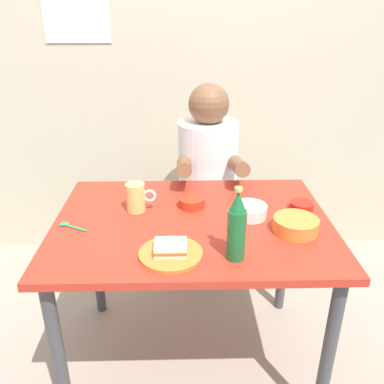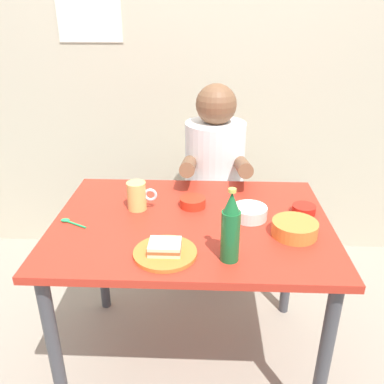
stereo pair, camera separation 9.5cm
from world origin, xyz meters
TOP-DOWN VIEW (x-y plane):
  - ground_plane at (0.00, 0.00)m, footprint 6.00×6.00m
  - wall_back at (-0.00, 1.05)m, footprint 4.40×0.09m
  - dining_table at (0.00, 0.00)m, footprint 1.10×0.80m
  - stool at (0.10, 0.63)m, footprint 0.34×0.34m
  - person_seated at (0.10, 0.62)m, footprint 0.33×0.56m
  - plate_orange at (-0.08, -0.25)m, footprint 0.22×0.22m
  - sandwich at (-0.08, -0.25)m, footprint 0.11×0.09m
  - beer_mug at (-0.23, 0.09)m, footprint 0.13×0.08m
  - beer_bottle at (0.14, -0.27)m, footprint 0.06×0.06m
  - sauce_bowl_chili at (0.00, 0.12)m, footprint 0.11×0.11m
  - rice_bowl_white at (0.23, 0.03)m, footprint 0.14×0.14m
  - soup_bowl_orange at (0.39, -0.10)m, footprint 0.17×0.17m
  - sambal_bowl_red at (0.46, 0.08)m, footprint 0.10×0.10m
  - spoon at (-0.48, -0.04)m, footprint 0.12×0.07m

SIDE VIEW (x-z plane):
  - ground_plane at x=0.00m, z-range 0.00..0.00m
  - stool at x=0.10m, z-range 0.12..0.57m
  - dining_table at x=0.00m, z-range 0.28..1.02m
  - spoon at x=-0.48m, z-range 0.74..0.75m
  - plate_orange at x=-0.08m, z-range 0.74..0.75m
  - sambal_bowl_red at x=0.46m, z-range 0.74..0.78m
  - sauce_bowl_chili at x=0.00m, z-range 0.74..0.78m
  - person_seated at x=0.10m, z-range 0.41..1.13m
  - rice_bowl_white at x=0.23m, z-range 0.74..0.79m
  - soup_bowl_orange at x=0.39m, z-range 0.74..0.80m
  - sandwich at x=-0.08m, z-range 0.75..0.79m
  - beer_mug at x=-0.23m, z-range 0.74..0.86m
  - beer_bottle at x=0.14m, z-range 0.73..0.99m
  - wall_back at x=0.00m, z-range 0.00..2.60m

